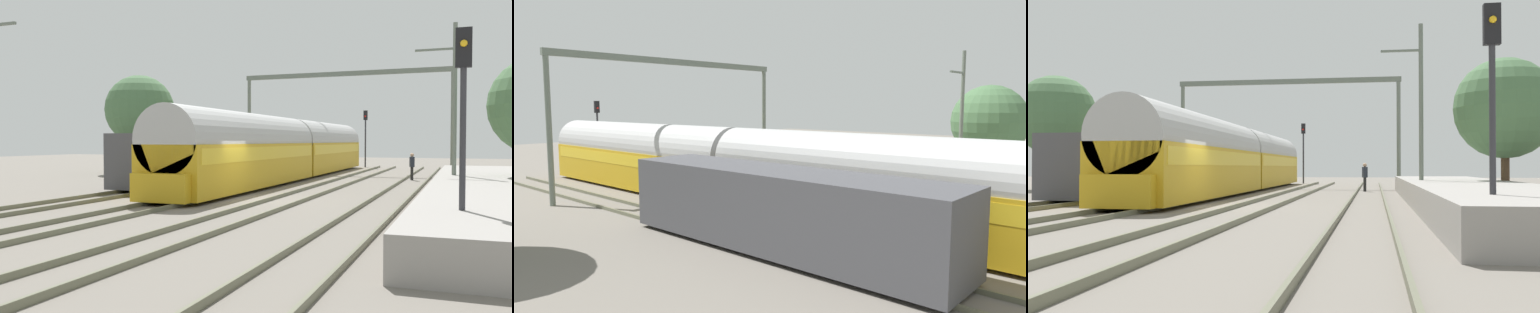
# 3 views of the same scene
# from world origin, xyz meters

# --- Properties ---
(ground) EXTENTS (120.00, 120.00, 0.00)m
(ground) POSITION_xyz_m (0.00, 0.00, 0.00)
(ground) COLOR slate
(track_far_west) EXTENTS (1.52, 60.00, 0.16)m
(track_far_west) POSITION_xyz_m (-5.91, 0.00, 0.08)
(track_far_west) COLOR #63634E
(track_far_west) RESTS_ON ground
(track_west) EXTENTS (1.51, 60.00, 0.16)m
(track_west) POSITION_xyz_m (-1.97, 0.00, 0.08)
(track_west) COLOR #63634E
(track_west) RESTS_ON ground
(track_east) EXTENTS (1.51, 60.00, 0.16)m
(track_east) POSITION_xyz_m (1.97, 0.00, 0.08)
(track_east) COLOR #63634E
(track_east) RESTS_ON ground
(track_far_east) EXTENTS (1.52, 60.00, 0.16)m
(track_far_east) POSITION_xyz_m (5.91, 0.00, 0.08)
(track_far_east) COLOR #63634E
(track_far_east) RESTS_ON ground
(platform) EXTENTS (4.40, 28.00, 0.90)m
(platform) POSITION_xyz_m (9.73, 2.00, 0.45)
(platform) COLOR gray
(platform) RESTS_ON ground
(passenger_train) EXTENTS (2.93, 32.85, 3.82)m
(passenger_train) POSITION_xyz_m (-1.97, 12.60, 1.97)
(passenger_train) COLOR gold
(passenger_train) RESTS_ON ground
(freight_car) EXTENTS (2.80, 13.00, 2.70)m
(freight_car) POSITION_xyz_m (-5.91, 6.31, 1.47)
(freight_car) COLOR #47474C
(freight_car) RESTS_ON ground
(person_crossing) EXTENTS (0.35, 0.45, 1.73)m
(person_crossing) POSITION_xyz_m (5.64, 13.85, 1.03)
(person_crossing) COLOR #242424
(person_crossing) RESTS_ON ground
(railway_signal_near) EXTENTS (0.36, 0.30, 5.08)m
(railway_signal_near) POSITION_xyz_m (8.76, -8.13, 3.25)
(railway_signal_near) COLOR #2D2D33
(railway_signal_near) RESTS_ON ground
(railway_signal_far) EXTENTS (0.36, 0.30, 5.37)m
(railway_signal_far) POSITION_xyz_m (-0.05, 29.54, 3.41)
(railway_signal_far) COLOR #2D2D33
(railway_signal_far) RESTS_ON ground
(catenary_gantry) EXTENTS (16.22, 0.28, 7.86)m
(catenary_gantry) POSITION_xyz_m (0.00, 19.72, 5.89)
(catenary_gantry) COLOR slate
(catenary_gantry) RESTS_ON ground
(catenary_pole_east_mid) EXTENTS (1.90, 0.20, 8.00)m
(catenary_pole_east_mid) POSITION_xyz_m (8.26, 5.35, 4.15)
(catenary_pole_east_mid) COLOR slate
(catenary_pole_east_mid) RESTS_ON ground
(tree_west_background) EXTENTS (5.33, 5.33, 7.58)m
(tree_west_background) POSITION_xyz_m (-14.74, 13.99, 4.90)
(tree_west_background) COLOR #4C3826
(tree_west_background) RESTS_ON ground
(tree_east_background) EXTENTS (4.41, 4.41, 6.27)m
(tree_east_background) POSITION_xyz_m (11.86, 4.98, 4.06)
(tree_east_background) COLOR #4C3826
(tree_east_background) RESTS_ON ground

